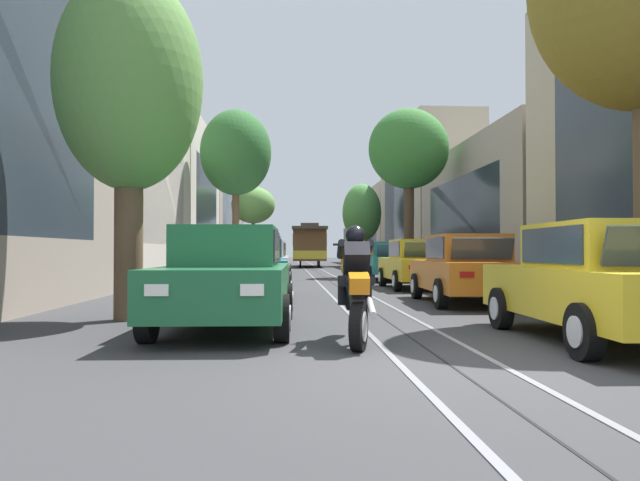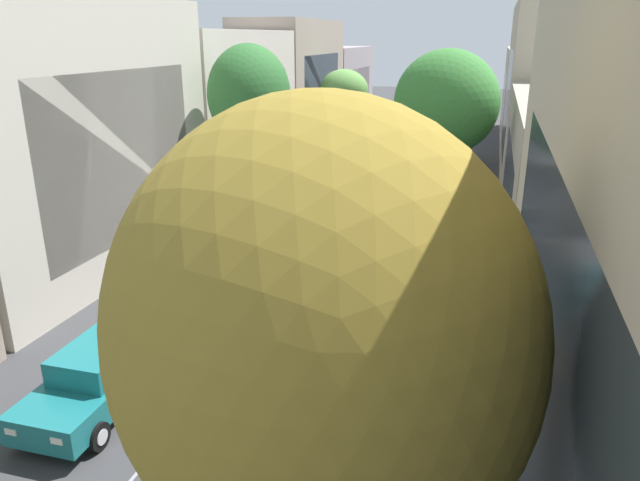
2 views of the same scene
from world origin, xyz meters
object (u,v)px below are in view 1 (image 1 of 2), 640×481
(parked_car_yellow_mid_right, at_px, (417,264))
(fire_hydrant, at_px, (204,278))
(street_tree_kerb_right_second, at_px, (409,151))
(cable_car_trolley, at_px, (309,245))
(street_tree_kerb_right_mid, at_px, (362,213))
(street_tree_kerb_left_mid, at_px, (253,205))
(parked_car_green_near_left, at_px, (228,277))
(parked_car_silver_fourth_left, at_px, (269,260))
(street_tree_kerb_left_second, at_px, (236,153))
(parked_car_teal_second_left, at_px, (252,267))
(parked_car_teal_fourth_right, at_px, (389,261))
(parked_car_orange_second_right, at_px, (466,269))
(pedestrian_on_left_pavement, at_px, (422,257))
(motorcycle_with_rider, at_px, (355,282))
(parked_car_yellow_near_right, at_px, (602,282))
(pedestrian_on_right_pavement, at_px, (430,256))
(street_tree_kerb_left_near, at_px, (129,85))
(parked_car_silver_mid_left, at_px, (265,262))

(parked_car_yellow_mid_right, relative_size, fire_hydrant, 5.20)
(street_tree_kerb_right_second, relative_size, cable_car_trolley, 0.88)
(street_tree_kerb_right_mid, bearing_deg, street_tree_kerb_left_mid, -176.00)
(parked_car_green_near_left, relative_size, street_tree_kerb_left_mid, 0.70)
(parked_car_silver_fourth_left, height_order, parked_car_yellow_mid_right, same)
(cable_car_trolley, bearing_deg, fire_hydrant, -98.44)
(parked_car_yellow_mid_right, bearing_deg, street_tree_kerb_left_second, 122.45)
(parked_car_teal_second_left, relative_size, fire_hydrant, 5.21)
(parked_car_yellow_mid_right, bearing_deg, parked_car_silver_fourth_left, 117.79)
(parked_car_teal_fourth_right, bearing_deg, parked_car_orange_second_right, -90.39)
(street_tree_kerb_right_second, distance_m, pedestrian_on_left_pavement, 6.39)
(parked_car_yellow_mid_right, relative_size, motorcycle_with_rider, 2.24)
(street_tree_kerb_right_mid, relative_size, motorcycle_with_rider, 3.41)
(cable_car_trolley, bearing_deg, street_tree_kerb_left_mid, 168.62)
(parked_car_green_near_left, xyz_separation_m, parked_car_teal_second_left, (0.00, 6.42, 0.00))
(street_tree_kerb_left_second, bearing_deg, parked_car_yellow_near_right, -72.85)
(parked_car_yellow_mid_right, bearing_deg, pedestrian_on_left_pavement, 76.14)
(parked_car_teal_fourth_right, height_order, cable_car_trolley, cable_car_trolley)
(motorcycle_with_rider, bearing_deg, parked_car_green_near_left, 139.60)
(parked_car_silver_fourth_left, bearing_deg, parked_car_orange_second_right, -71.54)
(fire_hydrant, bearing_deg, street_tree_kerb_right_second, 51.28)
(parked_car_green_near_left, bearing_deg, pedestrian_on_right_pavement, 66.92)
(cable_car_trolley, bearing_deg, pedestrian_on_left_pavement, -68.76)
(parked_car_teal_second_left, relative_size, motorcycle_with_rider, 2.24)
(street_tree_kerb_right_second, distance_m, motorcycle_with_rider, 21.61)
(parked_car_silver_fourth_left, distance_m, parked_car_teal_fourth_right, 6.60)
(street_tree_kerb_right_second, height_order, cable_car_trolley, street_tree_kerb_right_second)
(pedestrian_on_right_pavement, bearing_deg, parked_car_yellow_near_right, -97.04)
(parked_car_teal_fourth_right, xyz_separation_m, street_tree_kerb_left_near, (-6.97, -13.54, 3.33))
(parked_car_teal_second_left, bearing_deg, cable_car_trolley, 85.02)
(street_tree_kerb_left_second, height_order, pedestrian_on_right_pavement, street_tree_kerb_left_second)
(street_tree_kerb_right_second, xyz_separation_m, pedestrian_on_right_pavement, (0.68, -1.40, -5.08))
(parked_car_orange_second_right, bearing_deg, street_tree_kerb_left_mid, 101.54)
(street_tree_kerb_right_mid, relative_size, cable_car_trolley, 0.72)
(parked_car_teal_second_left, distance_m, street_tree_kerb_left_near, 6.37)
(parked_car_yellow_near_right, xyz_separation_m, motorcycle_with_rider, (-3.27, 0.06, 0.01))
(parked_car_green_near_left, distance_m, street_tree_kerb_left_mid, 37.79)
(parked_car_silver_fourth_left, xyz_separation_m, cable_car_trolley, (2.58, 17.53, 0.86))
(street_tree_kerb_right_mid, bearing_deg, pedestrian_on_left_pavement, -85.36)
(parked_car_silver_mid_left, xyz_separation_m, street_tree_kerb_right_mid, (6.86, 25.20, 3.49))
(parked_car_silver_fourth_left, bearing_deg, parked_car_green_near_left, -90.18)
(street_tree_kerb_right_second, height_order, fire_hydrant, street_tree_kerb_right_second)
(parked_car_teal_second_left, relative_size, street_tree_kerb_left_mid, 0.69)
(parked_car_yellow_near_right, distance_m, parked_car_teal_fourth_right, 16.46)
(parked_car_yellow_mid_right, distance_m, cable_car_trolley, 27.17)
(street_tree_kerb_right_second, distance_m, fire_hydrant, 14.40)
(street_tree_kerb_right_second, height_order, pedestrian_on_left_pavement, street_tree_kerb_right_second)
(parked_car_teal_fourth_right, distance_m, street_tree_kerb_left_second, 10.05)
(street_tree_kerb_right_mid, bearing_deg, parked_car_yellow_mid_right, -93.71)
(pedestrian_on_right_pavement, bearing_deg, street_tree_kerb_right_mid, 91.39)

